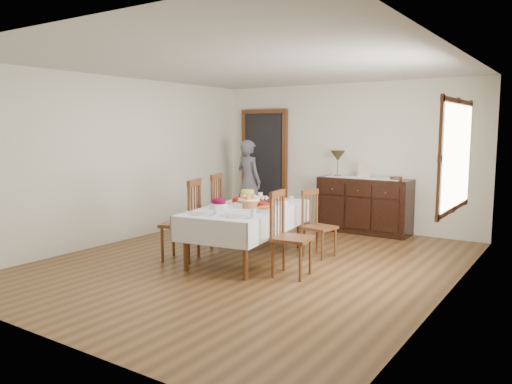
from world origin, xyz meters
The scene contains 26 objects.
ground centered at (0.00, 0.00, 0.00)m, with size 6.00×6.00×0.00m, color brown.
room_shell centered at (-0.15, 0.42, 1.64)m, with size 5.02×6.02×2.65m.
dining_table centered at (-0.18, 0.15, 0.64)m, with size 1.36×2.24×0.73m.
chair_left_near centered at (-0.84, -0.40, 0.57)m, with size 0.60×0.60×1.12m.
chair_left_far centered at (-1.11, 0.44, 0.56)m, with size 0.59×0.59×1.12m.
chair_right_near centered at (0.69, -0.24, 0.53)m, with size 0.49×0.49×1.05m.
chair_right_far centered at (0.56, 0.80, 0.47)m, with size 0.45×0.45×0.94m.
sideboard centered at (0.51, 2.72, 0.48)m, with size 1.58×0.57×0.95m.
person centered at (-1.68, 2.38, 0.85)m, with size 0.53×0.34×1.69m, color #5C5A67.
bread_basket centered at (-0.15, 0.15, 0.80)m, with size 0.32×0.32×0.17m.
egg_basket centered at (-0.18, 0.53, 0.77)m, with size 0.24×0.24×0.11m.
ham_platter_a centered at (-0.48, 0.35, 0.75)m, with size 0.33×0.33×0.11m.
ham_platter_b centered at (0.06, 0.19, 0.75)m, with size 0.32×0.32×0.11m.
beet_bowl centered at (-0.40, -0.20, 0.79)m, with size 0.24×0.24×0.15m.
carrot_bowl centered at (0.08, 0.64, 0.77)m, with size 0.21×0.21×0.09m.
pineapple_bowl centered at (-0.60, 0.78, 0.80)m, with size 0.22×0.22×0.15m.
casserole_dish centered at (0.27, -0.07, 0.76)m, with size 0.25×0.25×0.07m.
butter_dish centered at (-0.22, 0.02, 0.76)m, with size 0.15×0.11×0.07m.
setting_left centered at (-0.29, -0.62, 0.75)m, with size 0.44×0.31×0.10m.
setting_right centered at (0.20, -0.53, 0.75)m, with size 0.44×0.31×0.10m.
glass_far_a centered at (-0.43, 0.86, 0.78)m, with size 0.07×0.07×0.11m.
glass_far_b centered at (0.11, 0.85, 0.77)m, with size 0.07×0.07×0.09m.
runner centered at (0.49, 2.73, 0.96)m, with size 1.30×0.35×0.01m.
table_lamp centered at (0.00, 2.70, 1.31)m, with size 0.26×0.26×0.46m.
picture_frame centered at (0.52, 2.65, 1.09)m, with size 0.22×0.08×0.28m.
deco_bowl centered at (1.06, 2.68, 0.98)m, with size 0.20×0.20×0.06m.
Camera 1 is at (3.67, -5.41, 1.79)m, focal length 35.00 mm.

